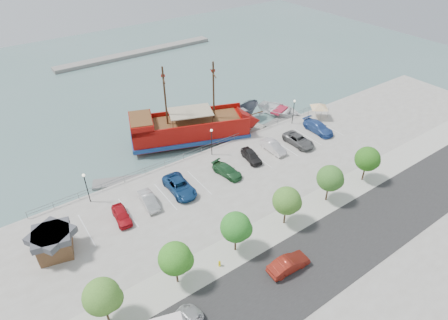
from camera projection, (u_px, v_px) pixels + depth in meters
ground at (238, 182)px, 50.87m from camera, size 160.00×160.00×0.00m
land_slab at (368, 289)px, 36.58m from camera, size 100.00×58.00×1.20m
street at (329, 252)px, 39.58m from camera, size 100.00×8.00×0.04m
sidewalk at (290, 219)px, 43.59m from camera, size 100.00×4.00×0.05m
seawall_railing at (207, 148)px, 55.21m from camera, size 50.00×0.06×1.00m
far_shore at (137, 53)px, 92.17m from camera, size 40.00×3.00×0.80m
pirate_ship at (199, 128)px, 58.56m from camera, size 21.33×12.35×13.25m
patrol_boat at (241, 115)px, 63.83m from camera, size 7.48×3.32×2.82m
speedboat at (280, 111)px, 66.16m from camera, size 7.97×9.30×1.63m
dock_west at (119, 182)px, 50.64m from camera, size 7.17×4.61×0.40m
dock_mid at (248, 133)px, 61.13m from camera, size 7.33×3.88×0.40m
dock_east at (282, 120)px, 64.63m from camera, size 7.91×3.27×0.44m
shed at (54, 242)px, 38.58m from camera, size 4.46×4.46×3.03m
canopy_tent at (320, 103)px, 62.18m from camera, size 4.37×4.37×3.14m
street_sedan at (289, 264)px, 37.35m from camera, size 4.64×1.84×1.50m
fire_hydrant at (220, 263)px, 37.85m from camera, size 0.25×0.25×0.73m
lamp_post_left at (86, 183)px, 44.47m from camera, size 0.36×0.36×4.28m
lamp_post_mid at (211, 137)px, 52.96m from camera, size 0.36×0.36×4.28m
lamp_post_right at (294, 108)px, 60.50m from camera, size 0.36×0.36×4.28m
tree_a at (104, 297)px, 31.35m from camera, size 3.30×3.20×5.00m
tree_b at (177, 259)px, 34.65m from camera, size 3.30×3.20×5.00m
tree_c at (237, 228)px, 37.95m from camera, size 3.30×3.20×5.00m
tree_d at (288, 201)px, 41.25m from camera, size 3.30×3.20×5.00m
tree_e at (331, 179)px, 44.55m from camera, size 3.30×3.20×5.00m
tree_f at (368, 159)px, 47.85m from camera, size 3.30×3.20×5.00m
parked_car_a at (122, 215)px, 43.19m from camera, size 1.98×4.15×1.37m
parked_car_b at (149, 200)px, 45.29m from camera, size 1.80×4.32×1.39m
parked_car_c at (180, 186)px, 47.35m from camera, size 2.81×5.79×1.59m
parked_car_d at (227, 171)px, 50.31m from camera, size 2.68×4.86×1.33m
parked_car_e at (251, 156)px, 53.13m from camera, size 2.34×4.39×1.42m
parked_car_f at (273, 147)px, 55.00m from camera, size 1.61×4.52×1.48m
parked_car_g at (299, 140)px, 56.51m from camera, size 2.47×5.28×1.46m
parked_car_h at (318, 127)px, 59.56m from camera, size 2.32×5.52×1.59m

